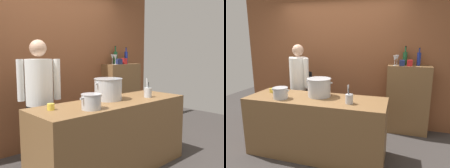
% 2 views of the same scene
% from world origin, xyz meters
% --- Properties ---
extents(brick_back_panel, '(4.40, 0.10, 3.00)m').
position_xyz_m(brick_back_panel, '(0.00, 1.40, 1.50)').
color(brick_back_panel, brown).
rests_on(brick_back_panel, ground_plane).
extents(prep_counter, '(2.09, 0.70, 0.90)m').
position_xyz_m(prep_counter, '(0.00, 0.00, 0.45)').
color(prep_counter, brown).
rests_on(prep_counter, ground_plane).
extents(bar_cabinet, '(0.76, 0.32, 1.29)m').
position_xyz_m(bar_cabinet, '(1.35, 1.19, 0.64)').
color(bar_cabinet, brown).
rests_on(bar_cabinet, ground_plane).
extents(chef, '(0.49, 0.41, 1.66)m').
position_xyz_m(chef, '(-0.62, 0.70, 0.96)').
color(chef, black).
rests_on(chef, ground_plane).
extents(stockpot_large, '(0.42, 0.36, 0.28)m').
position_xyz_m(stockpot_large, '(0.02, 0.11, 1.04)').
color(stockpot_large, '#B7BABF').
rests_on(stockpot_large, prep_counter).
extents(stockpot_small, '(0.28, 0.22, 0.17)m').
position_xyz_m(stockpot_small, '(-0.48, -0.17, 0.98)').
color(stockpot_small, '#B7BABF').
rests_on(stockpot_small, prep_counter).
extents(utensil_crock, '(0.10, 0.10, 0.26)m').
position_xyz_m(utensil_crock, '(0.54, -0.11, 0.97)').
color(utensil_crock, '#B7BABF').
rests_on(utensil_crock, prep_counter).
extents(butter_jar, '(0.08, 0.08, 0.07)m').
position_xyz_m(butter_jar, '(-0.81, 0.10, 0.93)').
color(butter_jar, yellow).
rests_on(butter_jar, prep_counter).
extents(wine_bottle_cobalt, '(0.07, 0.07, 0.32)m').
position_xyz_m(wine_bottle_cobalt, '(1.49, 1.21, 1.41)').
color(wine_bottle_cobalt, navy).
rests_on(wine_bottle_cobalt, bar_cabinet).
extents(wine_bottle_green, '(0.08, 0.08, 0.34)m').
position_xyz_m(wine_bottle_green, '(1.26, 1.27, 1.41)').
color(wine_bottle_green, '#1E592D').
rests_on(wine_bottle_green, bar_cabinet).
extents(wine_glass_tall, '(0.07, 0.07, 0.19)m').
position_xyz_m(wine_glass_tall, '(1.12, 1.20, 1.42)').
color(wine_glass_tall, silver).
rests_on(wine_glass_tall, bar_cabinet).
extents(wine_glass_short, '(0.07, 0.07, 0.18)m').
position_xyz_m(wine_glass_short, '(1.08, 1.09, 1.41)').
color(wine_glass_short, silver).
rests_on(wine_glass_short, bar_cabinet).
extents(spice_tin_navy, '(0.09, 0.09, 0.10)m').
position_xyz_m(spice_tin_navy, '(1.21, 1.12, 1.34)').
color(spice_tin_navy, navy).
rests_on(spice_tin_navy, bar_cabinet).
extents(spice_tin_red, '(0.09, 0.09, 0.11)m').
position_xyz_m(spice_tin_red, '(1.34, 1.12, 1.34)').
color(spice_tin_red, red).
rests_on(spice_tin_red, bar_cabinet).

